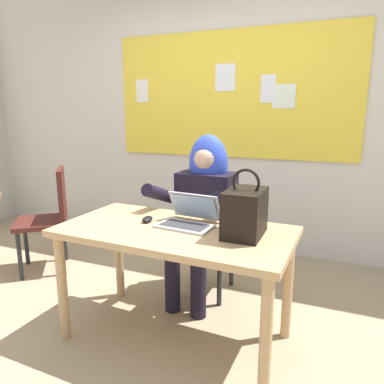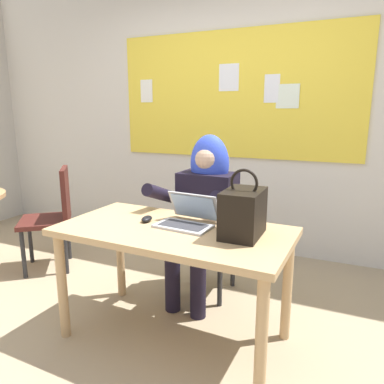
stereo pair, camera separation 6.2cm
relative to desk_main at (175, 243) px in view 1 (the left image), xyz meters
name	(u,v)px [view 1 (the left image)]	position (x,y,z in m)	size (l,w,h in m)	color
ground_plane	(146,339)	(-0.16, -0.10, -0.63)	(24.00, 24.00, 0.00)	tan
wall_back_bulletin	(232,101)	(-0.16, 1.69, 0.86)	(6.14, 1.87, 2.96)	silver
desk_main	(175,243)	(0.00, 0.00, 0.00)	(1.40, 0.76, 0.72)	tan
chair_at_desk	(209,229)	(-0.04, 0.72, -0.14)	(0.43, 0.43, 0.88)	#2D3347
person_costumed	(203,205)	(-0.04, 0.59, 0.09)	(0.61, 0.62, 1.23)	black
laptop	(189,218)	(0.05, 0.09, 0.14)	(0.36, 0.31, 0.19)	#B7B7BC
computer_mouse	(147,219)	(-0.21, 0.05, 0.11)	(0.06, 0.10, 0.03)	black
handbag	(245,212)	(0.41, 0.04, 0.23)	(0.20, 0.30, 0.38)	black
chair_spare_by_window	(50,214)	(-1.45, 0.51, -0.11)	(0.59, 0.59, 0.91)	#4C1E19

